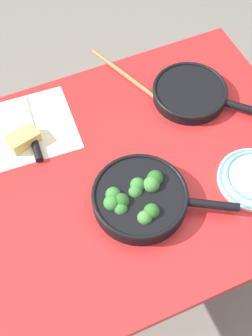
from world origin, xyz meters
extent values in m
plane|color=slate|center=(0.00, 0.00, 0.00)|extent=(14.00, 14.00, 0.00)
cube|color=red|center=(0.00, 0.00, 0.76)|extent=(1.14, 0.86, 0.03)
cylinder|color=#BCBCC1|center=(-0.51, -0.37, 0.37)|extent=(0.05, 0.05, 0.75)
cylinder|color=black|center=(0.01, 0.11, 0.80)|extent=(0.27, 0.27, 0.05)
torus|color=black|center=(0.01, 0.11, 0.83)|extent=(0.27, 0.27, 0.01)
cylinder|color=black|center=(-0.17, 0.21, 0.82)|extent=(0.13, 0.09, 0.02)
cylinder|color=#2C6823|center=(0.00, 0.08, 0.80)|extent=(0.01, 0.01, 0.02)
sphere|color=#387A33|center=(0.00, 0.08, 0.83)|extent=(0.04, 0.04, 0.04)
cylinder|color=#357027|center=(0.02, 0.18, 0.80)|extent=(0.01, 0.01, 0.02)
sphere|color=#428438|center=(0.02, 0.18, 0.83)|extent=(0.04, 0.04, 0.04)
cylinder|color=#205218|center=(0.06, 0.11, 0.80)|extent=(0.02, 0.02, 0.02)
sphere|color=#286023|center=(0.06, 0.11, 0.83)|extent=(0.04, 0.04, 0.04)
cylinder|color=#357027|center=(-0.03, 0.10, 0.80)|extent=(0.02, 0.02, 0.03)
sphere|color=#428438|center=(-0.03, 0.10, 0.83)|extent=(0.05, 0.05, 0.05)
cylinder|color=#2C6823|center=(0.07, 0.08, 0.80)|extent=(0.02, 0.02, 0.02)
sphere|color=#387A33|center=(0.07, 0.08, 0.83)|extent=(0.04, 0.04, 0.04)
cylinder|color=#245B1C|center=(0.00, 0.17, 0.80)|extent=(0.02, 0.02, 0.02)
sphere|color=#2D6B28|center=(0.00, 0.17, 0.83)|extent=(0.04, 0.04, 0.04)
cylinder|color=#2C6823|center=(0.07, 0.13, 0.80)|extent=(0.01, 0.01, 0.02)
sphere|color=#387A33|center=(0.07, 0.13, 0.82)|extent=(0.04, 0.04, 0.04)
cylinder|color=#2C6823|center=(0.01, 0.10, 0.80)|extent=(0.01, 0.01, 0.02)
sphere|color=#387A33|center=(0.01, 0.10, 0.82)|extent=(0.04, 0.04, 0.04)
cylinder|color=#2C6823|center=(0.09, 0.11, 0.80)|extent=(0.02, 0.02, 0.02)
sphere|color=#387A33|center=(0.09, 0.11, 0.83)|extent=(0.05, 0.05, 0.05)
cylinder|color=#205218|center=(-0.05, 0.08, 0.80)|extent=(0.02, 0.02, 0.03)
sphere|color=#286023|center=(-0.05, 0.08, 0.83)|extent=(0.05, 0.05, 0.05)
cube|color=olive|center=(0.03, 0.08, 0.80)|extent=(0.04, 0.04, 0.03)
cube|color=olive|center=(0.07, 0.12, 0.80)|extent=(0.04, 0.03, 0.03)
cube|color=olive|center=(0.02, 0.15, 0.80)|extent=(0.04, 0.04, 0.03)
cube|color=#9E703D|center=(0.05, 0.12, 0.80)|extent=(0.04, 0.05, 0.03)
cylinder|color=black|center=(-0.31, -0.18, 0.80)|extent=(0.24, 0.24, 0.04)
torus|color=black|center=(-0.31, -0.18, 0.82)|extent=(0.24, 0.24, 0.01)
cylinder|color=black|center=(-0.44, -0.04, 0.80)|extent=(0.12, 0.12, 0.02)
cylinder|color=#E5CC60|center=(-0.31, -0.18, 0.80)|extent=(0.20, 0.20, 0.02)
cylinder|color=#996B42|center=(-0.16, -0.33, 0.79)|extent=(0.14, 0.34, 0.02)
ellipsoid|color=#996B42|center=(-0.23, -0.14, 0.79)|extent=(0.06, 0.07, 0.02)
cube|color=beige|center=(0.24, -0.27, 0.78)|extent=(0.36, 0.29, 0.00)
cube|color=silver|center=(0.21, -0.31, 0.78)|extent=(0.04, 0.18, 0.01)
cylinder|color=black|center=(0.22, -0.18, 0.79)|extent=(0.03, 0.09, 0.02)
cube|color=#E0C15B|center=(0.24, -0.22, 0.80)|extent=(0.10, 0.08, 0.04)
camera|label=1|loc=(0.29, 0.67, 1.95)|focal=50.00mm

